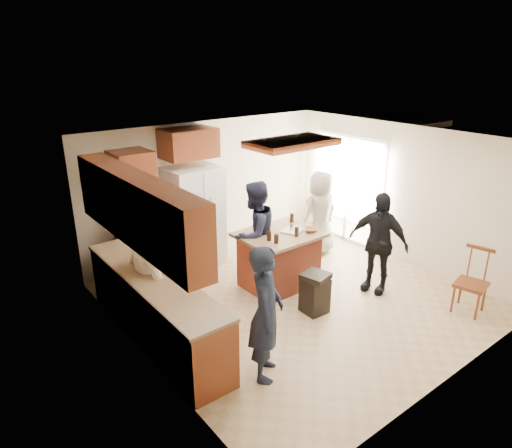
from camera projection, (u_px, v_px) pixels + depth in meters
room_shell at (388, 179)px, 10.62m from camera, size 8.00×5.20×5.00m
person_front_left at (266, 313)px, 5.24m from camera, size 0.74×0.75×1.68m
person_behind_left at (255, 234)px, 7.40m from camera, size 0.96×0.72×1.76m
person_behind_right at (320, 213)px, 8.62m from camera, size 0.80×0.53×1.61m
person_side_right at (378, 242)px, 7.20m from camera, size 0.75×1.07×1.66m
person_counter at (151, 272)px, 6.18m from camera, size 0.60×1.15×1.72m
left_cabinetry at (149, 275)px, 5.87m from camera, size 0.64×3.00×2.30m
back_wall_units at (150, 198)px, 7.57m from camera, size 1.80×0.60×2.45m
refrigerator at (195, 216)px, 8.13m from camera, size 0.90×0.76×1.80m
kitchen_island at (279, 259)px, 7.47m from camera, size 1.28×1.03×0.93m
island_items at (292, 230)px, 7.32m from camera, size 0.96×0.69×0.15m
trash_bin at (315, 293)px, 6.74m from camera, size 0.44×0.44×0.63m
spindle_chair at (471, 284)px, 6.71m from camera, size 0.50×0.50×0.99m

